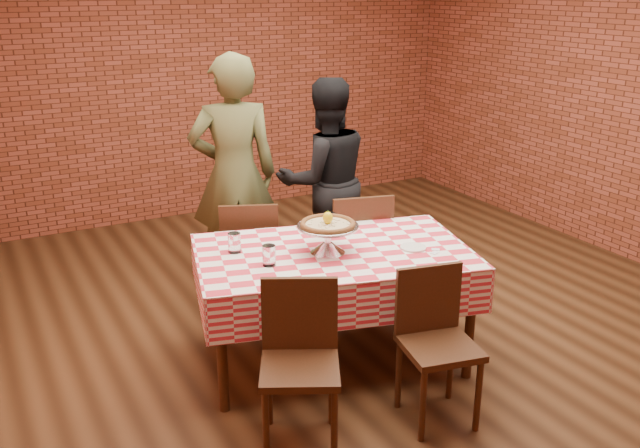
# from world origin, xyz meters

# --- Properties ---
(ground) EXTENTS (6.00, 6.00, 0.00)m
(ground) POSITION_xyz_m (0.00, 0.00, 0.00)
(ground) COLOR black
(ground) RESTS_ON ground
(back_wall) EXTENTS (5.50, 0.00, 5.50)m
(back_wall) POSITION_xyz_m (0.00, 3.00, 1.45)
(back_wall) COLOR maroon
(back_wall) RESTS_ON ground
(table) EXTENTS (1.87, 1.39, 0.75)m
(table) POSITION_xyz_m (-0.42, -0.35, 0.38)
(table) COLOR #3D1F11
(table) RESTS_ON ground
(tablecloth) EXTENTS (1.91, 1.43, 0.29)m
(tablecloth) POSITION_xyz_m (-0.42, -0.35, 0.61)
(tablecloth) COLOR #D02C3F
(tablecloth) RESTS_ON table
(pizza_stand) EXTENTS (0.53, 0.53, 0.17)m
(pizza_stand) POSITION_xyz_m (-0.47, -0.36, 0.84)
(pizza_stand) COLOR silver
(pizza_stand) RESTS_ON tablecloth
(pizza) EXTENTS (0.46, 0.46, 0.03)m
(pizza) POSITION_xyz_m (-0.47, -0.36, 0.94)
(pizza) COLOR #C6B787
(pizza) RESTS_ON pizza_stand
(lemon) EXTENTS (0.08, 0.08, 0.08)m
(lemon) POSITION_xyz_m (-0.47, -0.36, 0.98)
(lemon) COLOR yellow
(lemon) RESTS_ON pizza
(water_glass_left) EXTENTS (0.10, 0.10, 0.12)m
(water_glass_left) POSITION_xyz_m (-0.87, -0.38, 0.82)
(water_glass_left) COLOR white
(water_glass_left) RESTS_ON tablecloth
(water_glass_right) EXTENTS (0.10, 0.10, 0.12)m
(water_glass_right) POSITION_xyz_m (-0.97, -0.09, 0.82)
(water_glass_right) COLOR white
(water_glass_right) RESTS_ON tablecloth
(side_plate) EXTENTS (0.20, 0.20, 0.01)m
(side_plate) POSITION_xyz_m (0.03, -0.56, 0.76)
(side_plate) COLOR white
(side_plate) RESTS_ON tablecloth
(sweetener_packet_a) EXTENTS (0.06, 0.05, 0.00)m
(sweetener_packet_a) POSITION_xyz_m (0.10, -0.69, 0.76)
(sweetener_packet_a) COLOR white
(sweetener_packet_a) RESTS_ON tablecloth
(sweetener_packet_b) EXTENTS (0.06, 0.06, 0.00)m
(sweetener_packet_b) POSITION_xyz_m (0.14, -0.65, 0.76)
(sweetener_packet_b) COLOR white
(sweetener_packet_b) RESTS_ON tablecloth
(condiment_caddy) EXTENTS (0.11, 0.10, 0.14)m
(condiment_caddy) POSITION_xyz_m (-0.31, -0.08, 0.83)
(condiment_caddy) COLOR silver
(condiment_caddy) RESTS_ON tablecloth
(chair_near_left) EXTENTS (0.54, 0.54, 0.88)m
(chair_near_left) POSITION_xyz_m (-1.01, -1.04, 0.44)
(chair_near_left) COLOR #3D1F11
(chair_near_left) RESTS_ON ground
(chair_near_right) EXTENTS (0.46, 0.46, 0.87)m
(chair_near_right) POSITION_xyz_m (-0.24, -1.21, 0.43)
(chair_near_right) COLOR #3D1F11
(chair_near_right) RESTS_ON ground
(chair_far_left) EXTENTS (0.53, 0.53, 0.89)m
(chair_far_left) POSITION_xyz_m (-0.61, 0.55, 0.44)
(chair_far_left) COLOR #3D1F11
(chair_far_left) RESTS_ON ground
(chair_far_right) EXTENTS (0.54, 0.54, 0.92)m
(chair_far_right) POSITION_xyz_m (0.10, 0.25, 0.46)
(chair_far_right) COLOR #3D1F11
(chair_far_right) RESTS_ON ground
(diner_olive) EXTENTS (0.77, 0.61, 1.86)m
(diner_olive) POSITION_xyz_m (-0.54, 1.01, 0.93)
(diner_olive) COLOR #4C4F2C
(diner_olive) RESTS_ON ground
(diner_black) EXTENTS (0.89, 0.74, 1.65)m
(diner_black) POSITION_xyz_m (0.19, 0.88, 0.82)
(diner_black) COLOR black
(diner_black) RESTS_ON ground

